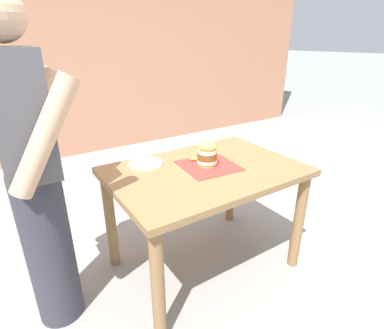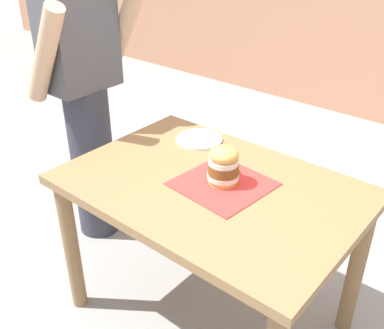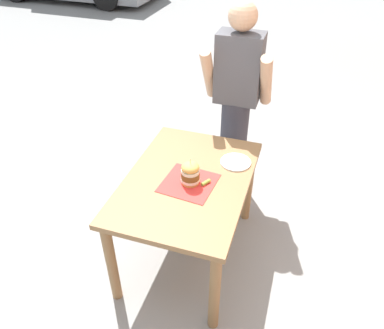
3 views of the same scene
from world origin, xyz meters
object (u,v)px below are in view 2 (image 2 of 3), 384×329
at_px(patio_table, 210,207).
at_px(side_plate_with_forks, 199,139).
at_px(diner_across_table, 85,90).
at_px(pickle_spear, 234,168).
at_px(sandwich, 223,165).

height_order(patio_table, side_plate_with_forks, side_plate_with_forks).
xyz_separation_m(side_plate_with_forks, diner_across_table, (-0.15, 0.65, 0.14)).
bearing_deg(side_plate_with_forks, pickle_spear, -114.31).
relative_size(patio_table, pickle_spear, 16.81).
relative_size(sandwich, side_plate_with_forks, 0.89).
relative_size(patio_table, sandwich, 6.05).
xyz_separation_m(patio_table, sandwich, (0.03, -0.03, 0.20)).
xyz_separation_m(pickle_spear, side_plate_with_forks, (0.13, 0.30, -0.01)).
bearing_deg(side_plate_with_forks, diner_across_table, 103.04).
bearing_deg(side_plate_with_forks, patio_table, -133.85).
bearing_deg(side_plate_with_forks, sandwich, -126.96).
bearing_deg(sandwich, side_plate_with_forks, 53.04).
height_order(sandwich, pickle_spear, sandwich).
height_order(sandwich, side_plate_with_forks, sandwich).
xyz_separation_m(patio_table, side_plate_with_forks, (0.27, 0.28, 0.12)).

